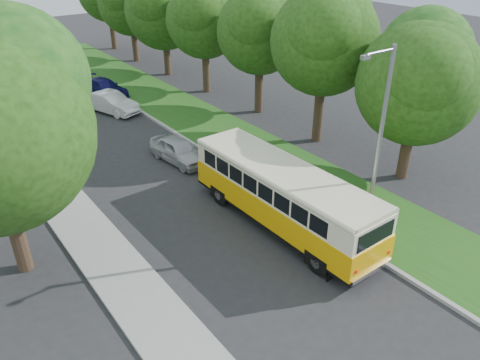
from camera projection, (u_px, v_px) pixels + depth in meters
ground at (246, 248)px, 18.96m from camera, size 120.00×120.00×0.00m
curb at (243, 175)px, 24.33m from camera, size 0.20×70.00×0.15m
grass_verge at (277, 163)px, 25.57m from camera, size 4.50×70.00×0.13m
sidewalk at (86, 230)px, 19.92m from camera, size 2.20×70.00×0.12m
treeline at (117, 23)px, 30.42m from camera, size 24.27×41.91×9.46m
lamppost_near at (378, 144)px, 17.32m from camera, size 1.71×0.16×8.00m
lamppost_far at (3, 78)px, 25.76m from camera, size 1.71×0.16×7.50m
warning_sign at (37, 140)px, 24.19m from camera, size 0.56×0.10×2.50m
vintage_bus at (283, 198)px, 19.67m from camera, size 2.59×9.62×2.85m
car_silver at (179, 150)px, 25.61m from camera, size 2.02×4.08×1.34m
car_white at (111, 103)px, 32.33m from camera, size 2.85×4.54×1.41m
car_blue at (104, 88)px, 35.45m from camera, size 2.83×4.80×1.31m
car_grey at (69, 84)px, 36.13m from camera, size 3.90×5.66×1.44m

